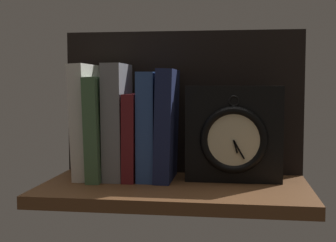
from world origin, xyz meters
The scene contains 9 objects.
ground_plane centered at (0.00, 0.00, -1.25)cm, with size 55.40×29.35×2.50cm, color brown.
back_panel centered at (0.00, 14.08, 16.53)cm, with size 55.40×1.20×33.06cm, color black.
book_white_catcher centered at (-20.61, 5.15, 12.56)cm, with size 3.31×13.28×25.12cm, color silver.
book_green_romantic centered at (-17.20, 5.15, 11.15)cm, with size 2.92×16.64×22.30cm, color #476B44.
book_gray_chess centered at (-13.39, 5.15, 12.60)cm, with size 4.10×12.77×25.21cm, color gray.
book_maroon_dawkins centered at (-9.73, 5.15, 9.35)cm, with size 2.61×13.38×18.70cm, color maroon.
book_blue_modern centered at (-6.28, 5.15, 11.68)cm, with size 3.69×12.09×23.36cm, color #2D4C8E.
book_navy_bierce centered at (-2.41, 5.15, 12.00)cm, with size 3.46×13.57×24.01cm, color #192147.
framed_clock centered at (12.04, 4.69, 10.05)cm, with size 20.44×5.93×20.44cm.
Camera 1 is at (12.55, -96.98, 20.85)cm, focal length 51.03 mm.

